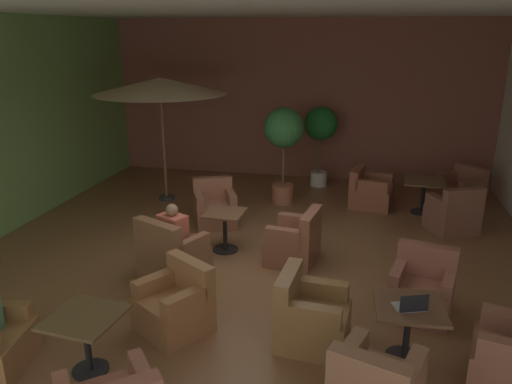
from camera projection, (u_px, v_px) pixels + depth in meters
ground_plane at (249, 267)px, 7.60m from camera, size 9.11×10.35×0.02m
wall_back_brick at (299, 100)px, 11.80m from camera, size 9.11×0.08×3.72m
ceiling_slab at (247, 4)px, 6.45m from camera, size 9.11×10.35×0.06m
cafe_table_front_left at (408, 318)px, 5.30m from camera, size 0.78×0.78×0.66m
armchair_front_left_north at (422, 291)px, 6.27m from camera, size 0.88×0.87×0.84m
armchair_front_left_east at (310, 317)px, 5.65m from camera, size 0.83×0.80×0.86m
cafe_table_front_right at (225, 224)px, 8.03m from camera, size 0.63×0.63×0.66m
armchair_front_right_north at (295, 242)px, 7.68m from camera, size 0.83×0.87×0.85m
armchair_front_right_east at (215, 208)px, 9.17m from camera, size 0.97×0.97×0.84m
armchair_front_right_south at (172, 256)px, 7.16m from camera, size 1.05×1.02×0.93m
cafe_table_mid_center at (86, 329)px, 5.10m from camera, size 0.76×0.76×0.66m
armchair_mid_center_north at (175, 306)px, 5.92m from camera, size 1.02×1.01×0.83m
cafe_table_rear_right at (424, 188)px, 9.71m from camera, size 0.81×0.81×0.66m
armchair_rear_right_north at (370, 192)px, 10.16m from camera, size 0.93×0.92×0.78m
armchair_rear_right_east at (453, 215)px, 8.81m from camera, size 0.96×0.95×0.88m
armchair_rear_right_south at (460, 191)px, 10.22m from camera, size 1.05×1.05×0.80m
patio_umbrella_tall_red at (160, 86)px, 9.92m from camera, size 2.68×2.68×2.55m
potted_tree_left_corner at (321, 129)px, 11.20m from camera, size 0.75×0.75×1.83m
potted_tree_mid_left at (284, 137)px, 10.02m from camera, size 0.81×0.81×1.99m
patron_by_window at (173, 230)px, 7.08m from camera, size 0.47×0.40×0.66m
iced_drink_cup at (421, 301)px, 5.23m from camera, size 0.08×0.08×0.11m
open_laptop at (411, 305)px, 5.16m from camera, size 0.37×0.32×0.20m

